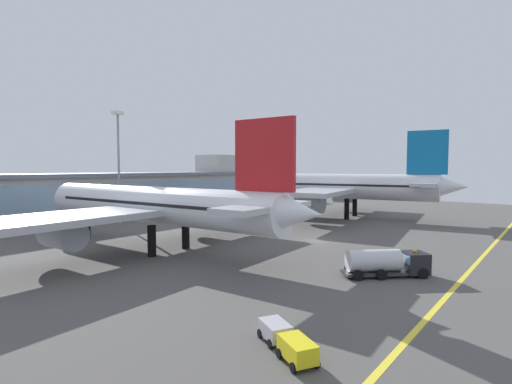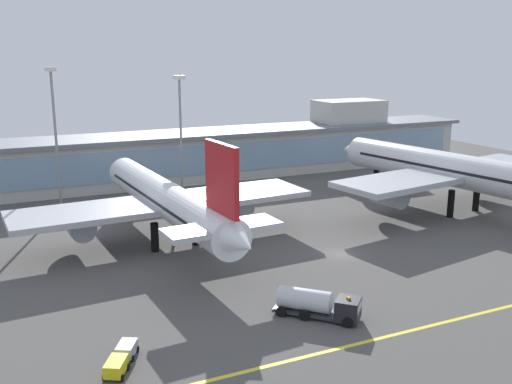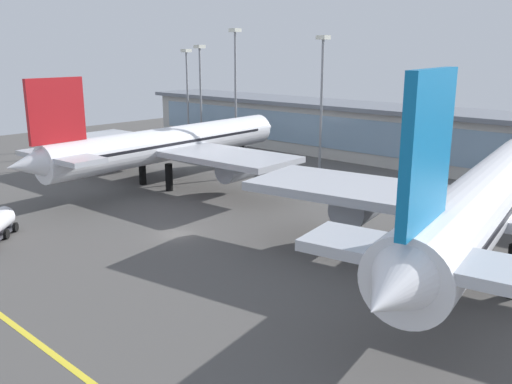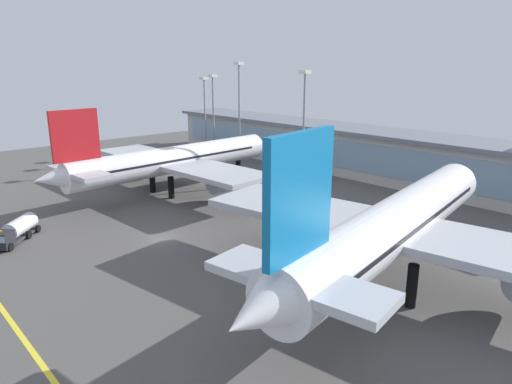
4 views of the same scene
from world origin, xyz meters
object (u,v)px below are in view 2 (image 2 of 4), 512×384
Objects in this scene: airliner_near_left at (167,200)px; apron_light_mast_centre at (54,118)px; baggage_tug_near at (121,358)px; airliner_near_right at (450,170)px; fuel_tanker_truck at (320,304)px; apron_light_mast_west at (180,118)px.

airliner_near_left is 2.12× the size of apron_light_mast_centre.
airliner_near_left is 9.21× the size of baggage_tug_near.
airliner_near_right is at bearing -97.59° from airliner_near_left.
airliner_near_left is 30.41m from apron_light_mast_centre.
apron_light_mast_centre is at bearing 54.28° from airliner_near_right.
airliner_near_left is 6.35× the size of fuel_tanker_truck.
apron_light_mast_west is 0.93× the size of apron_light_mast_centre.
airliner_near_left reaches higher than fuel_tanker_truck.
fuel_tanker_truck is 61.67m from apron_light_mast_centre.
apron_light_mast_west is at bearing -3.20° from apron_light_mast_centre.
airliner_near_left is at bearing -174.26° from baggage_tug_near.
fuel_tanker_truck is (7.11, -30.61, -4.70)m from airliner_near_left.
apron_light_mast_centre reaches higher than fuel_tanker_truck.
airliner_near_right is 2.37× the size of apron_light_mast_west.
airliner_near_right reaches higher than airliner_near_left.
apron_light_mast_centre reaches higher than baggage_tug_near.
apron_light_mast_centre is at bearing 20.58° from airliner_near_left.
apron_light_mast_west reaches higher than fuel_tanker_truck.
baggage_tug_near is 0.23× the size of apron_light_mast_centre.
baggage_tug_near is at bearing 104.30° from airliner_near_right.
baggage_tug_near is 59.92m from apron_light_mast_centre.
airliner_near_right is at bearing 78.13° from fuel_tanker_truck.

